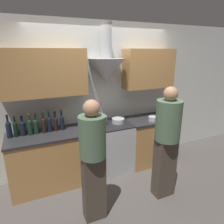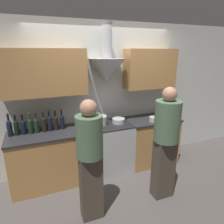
# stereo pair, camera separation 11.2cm
# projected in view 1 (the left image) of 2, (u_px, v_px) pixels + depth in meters

# --- Properties ---
(ground_plane) EXTENTS (12.00, 12.00, 0.00)m
(ground_plane) POSITION_uv_depth(u_px,v_px,m) (117.00, 179.00, 3.44)
(ground_plane) COLOR #4C4744
(wall_back) EXTENTS (8.40, 0.62, 2.60)m
(wall_back) POSITION_uv_depth(u_px,v_px,m) (101.00, 89.00, 3.51)
(wall_back) COLOR silver
(wall_back) RESTS_ON ground_plane
(counter_left) EXTENTS (1.30, 0.62, 0.89)m
(counter_left) POSITION_uv_depth(u_px,v_px,m) (53.00, 159.00, 3.21)
(counter_left) COLOR #B27F47
(counter_left) RESTS_ON ground_plane
(counter_right) EXTENTS (0.98, 0.62, 0.89)m
(counter_right) POSITION_uv_depth(u_px,v_px,m) (149.00, 139.00, 3.92)
(counter_right) COLOR #B27F47
(counter_right) RESTS_ON ground_plane
(stove_range) EXTENTS (0.73, 0.60, 0.89)m
(stove_range) POSITION_uv_depth(u_px,v_px,m) (110.00, 147.00, 3.60)
(stove_range) COLOR #B7BABC
(stove_range) RESTS_ON ground_plane
(wine_bottle_0) EXTENTS (0.08, 0.08, 0.35)m
(wine_bottle_0) POSITION_uv_depth(u_px,v_px,m) (9.00, 129.00, 2.90)
(wine_bottle_0) COLOR black
(wine_bottle_0) RESTS_ON counter_left
(wine_bottle_1) EXTENTS (0.07, 0.07, 0.32)m
(wine_bottle_1) POSITION_uv_depth(u_px,v_px,m) (16.00, 128.00, 2.94)
(wine_bottle_1) COLOR black
(wine_bottle_1) RESTS_ON counter_left
(wine_bottle_2) EXTENTS (0.08, 0.08, 0.31)m
(wine_bottle_2) POSITION_uv_depth(u_px,v_px,m) (23.00, 127.00, 2.97)
(wine_bottle_2) COLOR black
(wine_bottle_2) RESTS_ON counter_left
(wine_bottle_3) EXTENTS (0.07, 0.07, 0.34)m
(wine_bottle_3) POSITION_uv_depth(u_px,v_px,m) (30.00, 126.00, 2.99)
(wine_bottle_3) COLOR black
(wine_bottle_3) RESTS_ON counter_left
(wine_bottle_4) EXTENTS (0.08, 0.08, 0.31)m
(wine_bottle_4) POSITION_uv_depth(u_px,v_px,m) (36.00, 126.00, 3.04)
(wine_bottle_4) COLOR black
(wine_bottle_4) RESTS_ON counter_left
(wine_bottle_5) EXTENTS (0.08, 0.08, 0.32)m
(wine_bottle_5) POSITION_uv_depth(u_px,v_px,m) (44.00, 124.00, 3.08)
(wine_bottle_5) COLOR black
(wine_bottle_5) RESTS_ON counter_left
(wine_bottle_6) EXTENTS (0.08, 0.08, 0.35)m
(wine_bottle_6) POSITION_uv_depth(u_px,v_px,m) (50.00, 123.00, 3.11)
(wine_bottle_6) COLOR black
(wine_bottle_6) RESTS_ON counter_left
(wine_bottle_7) EXTENTS (0.07, 0.07, 0.32)m
(wine_bottle_7) POSITION_uv_depth(u_px,v_px,m) (56.00, 123.00, 3.16)
(wine_bottle_7) COLOR black
(wine_bottle_7) RESTS_ON counter_left
(wine_bottle_8) EXTENTS (0.07, 0.07, 0.33)m
(wine_bottle_8) POSITION_uv_depth(u_px,v_px,m) (62.00, 122.00, 3.19)
(wine_bottle_8) COLOR black
(wine_bottle_8) RESTS_ON counter_left
(stock_pot) EXTENTS (0.24, 0.24, 0.16)m
(stock_pot) POSITION_uv_depth(u_px,v_px,m) (100.00, 120.00, 3.42)
(stock_pot) COLOR #B7BABC
(stock_pot) RESTS_ON stove_range
(mixing_bowl) EXTENTS (0.22, 0.22, 0.08)m
(mixing_bowl) POSITION_uv_depth(u_px,v_px,m) (118.00, 121.00, 3.52)
(mixing_bowl) COLOR #B7BABC
(mixing_bowl) RESTS_ON stove_range
(orange_fruit) EXTENTS (0.08, 0.08, 0.08)m
(orange_fruit) POSITION_uv_depth(u_px,v_px,m) (162.00, 114.00, 3.88)
(orange_fruit) COLOR orange
(orange_fruit) RESTS_ON counter_right
(saucepan) EXTENTS (0.16, 0.16, 0.08)m
(saucepan) POSITION_uv_depth(u_px,v_px,m) (153.00, 119.00, 3.63)
(saucepan) COLOR #B7BABC
(saucepan) RESTS_ON counter_right
(person_foreground_left) EXTENTS (0.32, 0.32, 1.60)m
(person_foreground_left) POSITION_uv_depth(u_px,v_px,m) (93.00, 157.00, 2.41)
(person_foreground_left) COLOR #473D33
(person_foreground_left) RESTS_ON ground_plane
(person_foreground_right) EXTENTS (0.35, 0.35, 1.66)m
(person_foreground_right) POSITION_uv_depth(u_px,v_px,m) (167.00, 139.00, 2.83)
(person_foreground_right) COLOR #473D33
(person_foreground_right) RESTS_ON ground_plane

